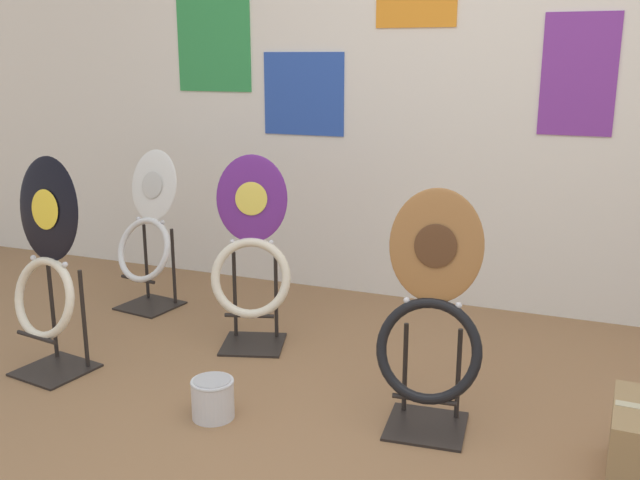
{
  "coord_description": "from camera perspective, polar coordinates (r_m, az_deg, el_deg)",
  "views": [
    {
      "loc": [
        0.55,
        -1.67,
        1.31
      ],
      "look_at": [
        -0.54,
        1.04,
        0.55
      ],
      "focal_mm": 40.0,
      "sensor_mm": 36.0,
      "label": 1
    }
  ],
  "objects": [
    {
      "name": "wall_back",
      "position": [
        3.74,
        13.92,
        14.04
      ],
      "size": [
        8.0,
        0.07,
        2.6
      ],
      "color": "silver",
      "rests_on": "ground_plane"
    },
    {
      "name": "toilet_seat_display_jazz_black",
      "position": [
        3.15,
        -20.98,
        -1.92
      ],
      "size": [
        0.37,
        0.32,
        0.92
      ],
      "color": "black",
      "rests_on": "ground_plane"
    },
    {
      "name": "toilet_seat_display_purple_note",
      "position": [
        3.23,
        -5.52,
        -1.6
      ],
      "size": [
        0.39,
        0.35,
        0.88
      ],
      "color": "black",
      "rests_on": "ground_plane"
    },
    {
      "name": "toilet_seat_display_woodgrain",
      "position": [
        2.54,
        8.86,
        -6.53
      ],
      "size": [
        0.38,
        0.3,
        0.87
      ],
      "color": "black",
      "rests_on": "ground_plane"
    },
    {
      "name": "toilet_seat_display_white_plain",
      "position": [
        3.85,
        -13.57,
        0.48
      ],
      "size": [
        0.37,
        0.32,
        0.83
      ],
      "color": "black",
      "rests_on": "ground_plane"
    },
    {
      "name": "paint_can",
      "position": [
        2.73,
        -8.57,
        -12.32
      ],
      "size": [
        0.16,
        0.16,
        0.15
      ],
      "color": "silver",
      "rests_on": "ground_plane"
    }
  ]
}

